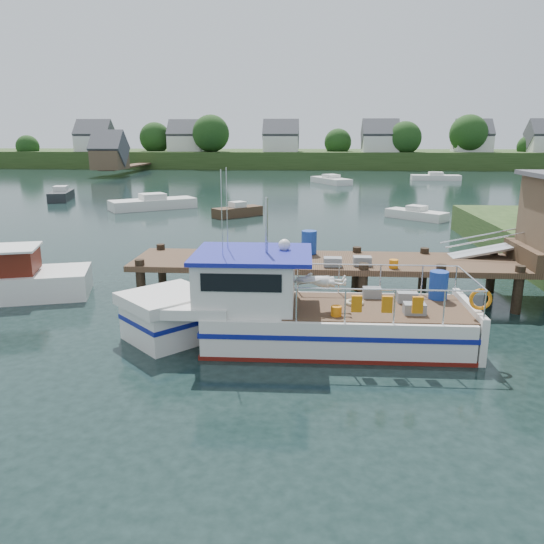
# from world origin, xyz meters

# --- Properties ---
(ground_plane) EXTENTS (160.00, 160.00, 0.00)m
(ground_plane) POSITION_xyz_m (0.00, 0.00, 0.00)
(ground_plane) COLOR black
(far_shore) EXTENTS (140.00, 42.55, 9.22)m
(far_shore) POSITION_xyz_m (0.01, 82.37, 2.10)
(far_shore) COLOR #2E461D
(far_shore) RESTS_ON ground
(dock) EXTENTS (16.60, 3.00, 4.78)m
(dock) POSITION_xyz_m (6.51, 0.01, 2.24)
(dock) COLOR #473121
(dock) RESTS_ON ground
(lobster_boat) EXTENTS (10.19, 3.08, 4.84)m
(lobster_boat) POSITION_xyz_m (-0.26, -4.34, 0.88)
(lobster_boat) COLOR silver
(lobster_boat) RESTS_ON ground
(moored_rowboat) EXTENTS (3.54, 3.40, 1.07)m
(moored_rowboat) POSITION_xyz_m (-4.96, 19.30, 0.40)
(moored_rowboat) COLOR #473121
(moored_rowboat) RESTS_ON ground
(moored_far) EXTENTS (6.29, 2.46, 1.05)m
(moored_far) POSITION_xyz_m (16.47, 52.69, 0.39)
(moored_far) COLOR silver
(moored_far) RESTS_ON ground
(moored_a) EXTENTS (6.74, 5.55, 1.22)m
(moored_a) POSITION_xyz_m (-12.18, 22.83, 0.45)
(moored_a) COLOR silver
(moored_a) RESTS_ON ground
(moored_b) EXTENTS (4.14, 3.93, 0.94)m
(moored_b) POSITION_xyz_m (7.62, 18.95, 0.35)
(moored_b) COLOR silver
(moored_b) RESTS_ON ground
(moored_d) EXTENTS (4.94, 6.78, 1.10)m
(moored_d) POSITION_xyz_m (2.71, 46.61, 0.41)
(moored_d) COLOR silver
(moored_d) RESTS_ON ground
(moored_e) EXTENTS (2.68, 4.83, 1.27)m
(moored_e) POSITION_xyz_m (-22.08, 27.96, 0.47)
(moored_e) COLOR black
(moored_e) RESTS_ON ground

